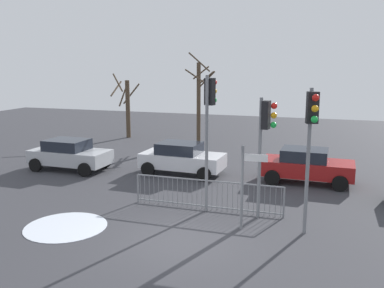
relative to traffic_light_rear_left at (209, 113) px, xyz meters
The scene contains 12 objects.
ground_plane 4.43m from the traffic_light_rear_left, 91.25° to the right, with size 60.00×60.00×0.00m, color #38383D.
traffic_light_rear_left is the anchor object (origin of this frame).
traffic_light_foreground_right 3.58m from the traffic_light_rear_left, 19.97° to the right, with size 0.37×0.55×4.37m.
traffic_light_rear_right 1.99m from the traffic_light_rear_left, ahead, with size 0.57×0.35×3.99m.
direction_sign_post 2.81m from the traffic_light_rear_left, 42.53° to the right, with size 0.79×0.10×2.63m.
pedestrian_guard_railing 2.87m from the traffic_light_rear_left, behind, with size 5.35×0.08×1.07m.
car_white_far 5.67m from the traffic_light_rear_left, 120.29° to the left, with size 3.86×2.05×1.47m.
car_red_mid 6.14m from the traffic_light_rear_left, 56.70° to the left, with size 3.85×2.01×1.47m.
car_silver_trailing 9.01m from the traffic_light_rear_left, 156.82° to the left, with size 3.83×1.98×1.47m.
bare_tree_left 15.68m from the traffic_light_rear_left, 127.00° to the left, with size 1.67×1.85×4.39m.
bare_tree_right 12.82m from the traffic_light_rear_left, 108.70° to the left, with size 1.69×1.89×5.73m.
snow_patch_kerb 5.89m from the traffic_light_rear_left, 142.70° to the right, with size 2.56×2.56×0.01m, color silver.
Camera 1 is at (3.88, -10.70, 5.03)m, focal length 39.36 mm.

